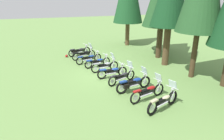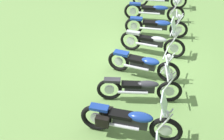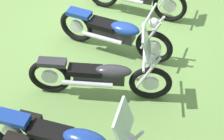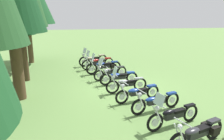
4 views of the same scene
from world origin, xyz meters
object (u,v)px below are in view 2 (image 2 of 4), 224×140
(motorcycle_7, at_px, (130,121))
(motorcycle_3, at_px, (157,26))
(motorcycle_5, at_px, (144,64))
(motorcycle_2, at_px, (155,11))
(motorcycle_6, at_px, (141,87))
(motorcycle_4, at_px, (153,42))

(motorcycle_7, bearing_deg, motorcycle_3, 89.96)
(motorcycle_5, relative_size, motorcycle_7, 0.92)
(motorcycle_2, relative_size, motorcycle_5, 1.04)
(motorcycle_6, bearing_deg, motorcycle_3, 79.62)
(motorcycle_3, height_order, motorcycle_5, motorcycle_5)
(motorcycle_5, xyz_separation_m, motorcycle_6, (1.07, 0.32, 0.01))
(motorcycle_7, bearing_deg, motorcycle_2, 92.10)
(motorcycle_6, bearing_deg, motorcycle_4, 78.81)
(motorcycle_3, height_order, motorcycle_4, motorcycle_4)
(motorcycle_2, height_order, motorcycle_3, motorcycle_2)
(motorcycle_2, distance_m, motorcycle_4, 2.42)
(motorcycle_6, bearing_deg, motorcycle_2, 82.17)
(motorcycle_2, height_order, motorcycle_5, motorcycle_2)
(motorcycle_3, relative_size, motorcycle_5, 1.00)
(motorcycle_2, xyz_separation_m, motorcycle_3, (1.13, 0.46, -0.01))
(motorcycle_2, relative_size, motorcycle_6, 1.06)
(motorcycle_4, height_order, motorcycle_7, motorcycle_7)
(motorcycle_2, height_order, motorcycle_4, motorcycle_4)
(motorcycle_6, relative_size, motorcycle_7, 0.90)
(motorcycle_2, xyz_separation_m, motorcycle_4, (2.31, 0.74, 0.03))
(motorcycle_6, height_order, motorcycle_7, motorcycle_7)
(motorcycle_7, bearing_deg, motorcycle_5, 91.46)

